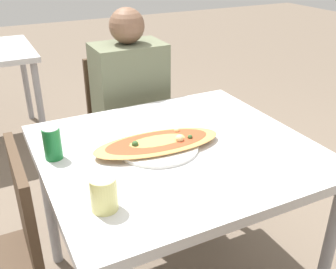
# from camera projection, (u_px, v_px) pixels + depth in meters

# --- Properties ---
(dining_table) EXTENTS (1.05, 0.96, 0.76)m
(dining_table) POSITION_uv_depth(u_px,v_px,m) (177.00, 164.00, 1.59)
(dining_table) COLOR silver
(dining_table) RESTS_ON ground_plane
(chair_far_seated) EXTENTS (0.40, 0.40, 0.89)m
(chair_far_seated) POSITION_uv_depth(u_px,v_px,m) (125.00, 124.00, 2.35)
(chair_far_seated) COLOR #3F2D1E
(chair_far_seated) RESTS_ON ground_plane
(person_seated) EXTENTS (0.38, 0.27, 1.19)m
(person_seated) POSITION_uv_depth(u_px,v_px,m) (131.00, 100.00, 2.17)
(person_seated) COLOR #2D2D38
(person_seated) RESTS_ON ground_plane
(pizza_main) EXTENTS (0.53, 0.32, 0.06)m
(pizza_main) POSITION_uv_depth(u_px,v_px,m) (158.00, 144.00, 1.54)
(pizza_main) COLOR white
(pizza_main) RESTS_ON dining_table
(soda_can) EXTENTS (0.07, 0.07, 0.12)m
(soda_can) POSITION_uv_depth(u_px,v_px,m) (52.00, 143.00, 1.45)
(soda_can) COLOR #197233
(soda_can) RESTS_ON dining_table
(drink_glass) EXTENTS (0.08, 0.08, 0.11)m
(drink_glass) POSITION_uv_depth(u_px,v_px,m) (104.00, 194.00, 1.18)
(drink_glass) COLOR #E0DB7F
(drink_glass) RESTS_ON dining_table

